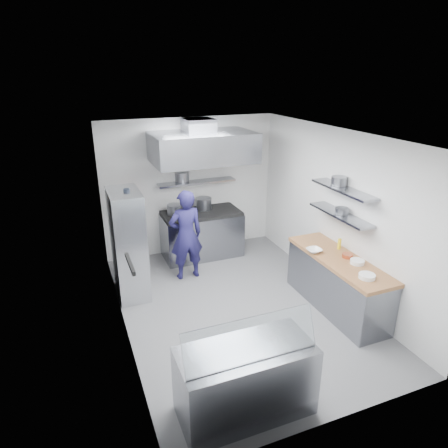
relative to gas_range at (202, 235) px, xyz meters
name	(u,v)px	position (x,y,z in m)	size (l,w,h in m)	color
floor	(237,307)	(-0.10, -2.10, -0.45)	(5.00, 5.00, 0.00)	#5B5B5E
ceiling	(240,135)	(-0.10, -2.10, 2.35)	(5.00, 5.00, 0.00)	silver
wall_back	(190,186)	(-0.10, 0.40, 0.95)	(3.60, 0.02, 2.80)	white
wall_front	(340,316)	(-0.10, -4.60, 0.95)	(3.60, 0.02, 2.80)	white
wall_left	(118,246)	(-1.90, -2.10, 0.95)	(5.00, 0.02, 2.80)	white
wall_right	(336,213)	(1.70, -2.10, 0.95)	(5.00, 0.02, 2.80)	white
gas_range	(202,235)	(0.00, 0.00, 0.00)	(1.60, 0.80, 0.90)	gray
cooktop	(201,213)	(0.00, 0.00, 0.48)	(1.57, 0.78, 0.06)	black
stock_pot_left	(175,209)	(-0.53, 0.06, 0.61)	(0.31, 0.31, 0.20)	slate
stock_pot_mid	(204,204)	(0.10, 0.14, 0.63)	(0.32, 0.32, 0.24)	slate
over_range_shelf	(197,182)	(0.00, 0.24, 1.07)	(1.60, 0.30, 0.04)	gray
shelf_pot_a	(182,177)	(-0.27, 0.38, 1.18)	(0.29, 0.29, 0.18)	slate
extractor_hood	(203,147)	(0.00, -0.18, 1.85)	(1.90, 1.15, 0.55)	gray
hood_duct	(199,125)	(0.00, 0.05, 2.23)	(0.55, 0.55, 0.24)	slate
red_firebox	(129,193)	(-1.35, 0.34, 0.97)	(0.22, 0.10, 0.26)	#AB0D11
chef	(186,235)	(-0.56, -0.80, 0.40)	(0.62, 0.41, 1.70)	#1C194B
wire_rack	(128,244)	(-1.63, -1.00, 0.48)	(0.50, 0.90, 1.85)	silver
rack_bin_a	(130,253)	(-1.63, -1.08, 0.35)	(0.17, 0.21, 0.19)	white
rack_bin_b	(124,218)	(-1.63, -0.74, 0.85)	(0.13, 0.16, 0.15)	yellow
rack_jar	(127,194)	(-1.58, -1.02, 1.35)	(0.10, 0.10, 0.18)	black
knife_strip	(130,264)	(-1.88, -3.00, 1.10)	(0.04, 0.55, 0.05)	black
prep_counter_base	(337,285)	(1.38, -2.70, -0.03)	(0.62, 2.00, 0.84)	gray
prep_counter_top	(340,260)	(1.38, -2.70, 0.42)	(0.65, 2.04, 0.06)	#9D5D41
plate_stack_a	(367,276)	(1.33, -3.38, 0.48)	(0.23, 0.23, 0.06)	white
plate_stack_b	(357,262)	(1.50, -2.96, 0.48)	(0.21, 0.21, 0.06)	white
copper_pan	(347,256)	(1.50, -2.73, 0.48)	(0.17, 0.17, 0.06)	#C45B37
squeeze_bottle	(339,244)	(1.57, -2.42, 0.54)	(0.06, 0.06, 0.18)	yellow
mixing_bowl	(314,250)	(1.12, -2.37, 0.48)	(0.24, 0.24, 0.06)	white
wall_shelf_lower	(340,215)	(1.54, -2.40, 1.05)	(0.30, 1.30, 0.04)	gray
wall_shelf_upper	(343,189)	(1.54, -2.40, 1.47)	(0.30, 1.30, 0.04)	gray
shelf_pot_c	(342,211)	(1.55, -2.42, 1.12)	(0.21, 0.21, 0.10)	slate
shelf_pot_d	(339,181)	(1.57, -2.23, 1.56)	(0.24, 0.24, 0.14)	slate
display_case	(245,381)	(-0.88, -4.10, -0.03)	(1.50, 0.70, 0.85)	gray
display_glass	(251,339)	(-0.88, -4.22, 0.62)	(1.47, 0.02, 0.45)	silver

